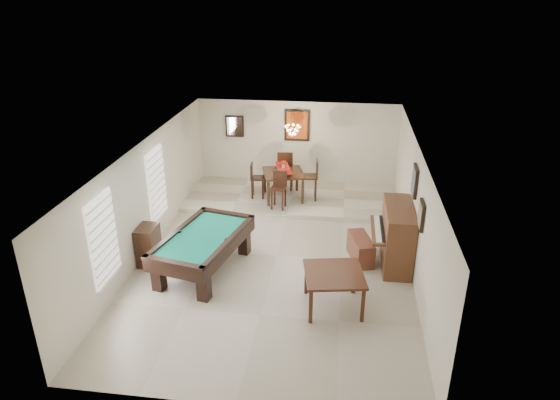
% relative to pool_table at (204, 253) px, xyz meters
% --- Properties ---
extents(ground_plane, '(6.00, 9.00, 0.02)m').
position_rel_pool_table_xyz_m(ground_plane, '(1.48, 0.82, -0.43)').
color(ground_plane, beige).
extents(wall_back, '(6.00, 0.04, 2.60)m').
position_rel_pool_table_xyz_m(wall_back, '(1.48, 5.32, 0.88)').
color(wall_back, silver).
rests_on(wall_back, ground_plane).
extents(wall_front, '(6.00, 0.04, 2.60)m').
position_rel_pool_table_xyz_m(wall_front, '(1.48, -3.68, 0.88)').
color(wall_front, silver).
rests_on(wall_front, ground_plane).
extents(wall_left, '(0.04, 9.00, 2.60)m').
position_rel_pool_table_xyz_m(wall_left, '(-1.52, 0.82, 0.88)').
color(wall_left, silver).
rests_on(wall_left, ground_plane).
extents(wall_right, '(0.04, 9.00, 2.60)m').
position_rel_pool_table_xyz_m(wall_right, '(4.48, 0.82, 0.88)').
color(wall_right, silver).
rests_on(wall_right, ground_plane).
extents(ceiling, '(6.00, 9.00, 0.04)m').
position_rel_pool_table_xyz_m(ceiling, '(1.48, 0.82, 2.18)').
color(ceiling, white).
rests_on(ceiling, wall_back).
extents(dining_step, '(6.00, 2.50, 0.12)m').
position_rel_pool_table_xyz_m(dining_step, '(1.48, 4.07, -0.36)').
color(dining_step, beige).
rests_on(dining_step, ground_plane).
extents(window_left_front, '(0.06, 1.00, 1.70)m').
position_rel_pool_table_xyz_m(window_left_front, '(-1.49, -1.38, 0.98)').
color(window_left_front, white).
rests_on(window_left_front, wall_left).
extents(window_left_rear, '(0.06, 1.00, 1.70)m').
position_rel_pool_table_xyz_m(window_left_rear, '(-1.49, 1.42, 0.98)').
color(window_left_rear, white).
rests_on(window_left_rear, wall_left).
extents(pool_table, '(1.86, 2.73, 0.83)m').
position_rel_pool_table_xyz_m(pool_table, '(0.00, 0.00, 0.00)').
color(pool_table, black).
rests_on(pool_table, ground_plane).
extents(square_table, '(1.27, 1.27, 0.76)m').
position_rel_pool_table_xyz_m(square_table, '(2.84, -0.98, -0.03)').
color(square_table, '#361A0D').
rests_on(square_table, ground_plane).
extents(upright_piano, '(0.92, 1.64, 1.36)m').
position_rel_pool_table_xyz_m(upright_piano, '(4.00, 0.87, 0.27)').
color(upright_piano, brown).
rests_on(upright_piano, ground_plane).
extents(piano_bench, '(0.63, 1.06, 0.55)m').
position_rel_pool_table_xyz_m(piano_bench, '(3.39, 0.91, -0.14)').
color(piano_bench, brown).
rests_on(piano_bench, ground_plane).
extents(apothecary_chest, '(0.40, 0.60, 0.90)m').
position_rel_pool_table_xyz_m(apothecary_chest, '(-1.30, 0.13, 0.04)').
color(apothecary_chest, black).
rests_on(apothecary_chest, ground_plane).
extents(dining_table, '(1.35, 1.35, 0.91)m').
position_rel_pool_table_xyz_m(dining_table, '(1.24, 3.91, 0.16)').
color(dining_table, black).
rests_on(dining_table, dining_step).
extents(flower_vase, '(0.15, 0.15, 0.22)m').
position_rel_pool_table_xyz_m(flower_vase, '(1.24, 3.91, 0.72)').
color(flower_vase, '#9F2A0D').
rests_on(flower_vase, dining_table).
extents(dining_chair_south, '(0.42, 0.42, 1.03)m').
position_rel_pool_table_xyz_m(dining_chair_south, '(1.20, 3.20, 0.22)').
color(dining_chair_south, black).
rests_on(dining_chair_south, dining_step).
extents(dining_chair_north, '(0.46, 0.46, 1.20)m').
position_rel_pool_table_xyz_m(dining_chair_north, '(1.22, 4.62, 0.31)').
color(dining_chair_north, black).
rests_on(dining_chair_north, dining_step).
extents(dining_chair_west, '(0.41, 0.41, 1.01)m').
position_rel_pool_table_xyz_m(dining_chair_west, '(0.51, 3.88, 0.21)').
color(dining_chair_west, black).
rests_on(dining_chair_west, dining_step).
extents(dining_chair_east, '(0.47, 0.47, 1.17)m').
position_rel_pool_table_xyz_m(dining_chair_east, '(1.98, 3.94, 0.29)').
color(dining_chair_east, black).
rests_on(dining_chair_east, dining_step).
extents(chandelier, '(0.44, 0.44, 0.60)m').
position_rel_pool_table_xyz_m(chandelier, '(1.48, 4.02, 1.78)').
color(chandelier, '#FFE5B2').
rests_on(chandelier, ceiling).
extents(back_painting, '(0.75, 0.06, 0.95)m').
position_rel_pool_table_xyz_m(back_painting, '(1.48, 5.28, 1.48)').
color(back_painting, '#D84C14').
rests_on(back_painting, wall_back).
extents(back_mirror, '(0.55, 0.06, 0.65)m').
position_rel_pool_table_xyz_m(back_mirror, '(-0.42, 5.28, 1.38)').
color(back_mirror, white).
rests_on(back_mirror, wall_back).
extents(right_picture_upper, '(0.06, 0.55, 0.65)m').
position_rel_pool_table_xyz_m(right_picture_upper, '(4.44, 1.12, 1.48)').
color(right_picture_upper, slate).
rests_on(right_picture_upper, wall_right).
extents(right_picture_lower, '(0.06, 0.45, 0.55)m').
position_rel_pool_table_xyz_m(right_picture_lower, '(4.44, -0.18, 1.28)').
color(right_picture_lower, gray).
rests_on(right_picture_lower, wall_right).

